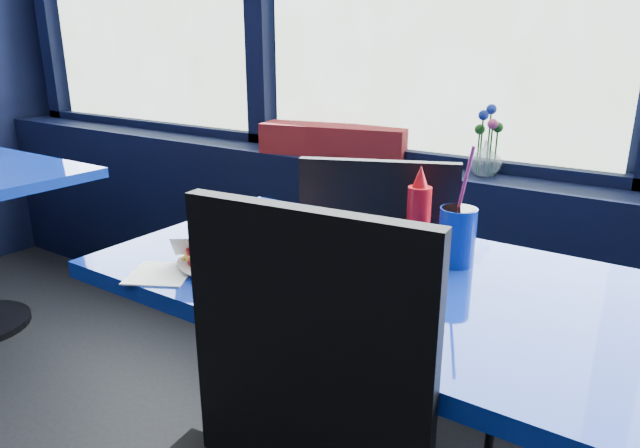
{
  "coord_description": "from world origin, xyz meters",
  "views": [
    {
      "loc": [
        0.89,
        0.95,
        1.25
      ],
      "look_at": [
        0.19,
        1.98,
        0.84
      ],
      "focal_mm": 32.0,
      "sensor_mm": 36.0,
      "label": 1
    }
  ],
  "objects_px": {
    "flower_vase": "(486,154)",
    "food_basket": "(234,255)",
    "chair_near_back": "(408,296)",
    "soda_cup": "(457,235)",
    "near_table": "(362,340)",
    "planter_box": "(333,140)",
    "ketchup_bottle": "(419,214)"
  },
  "relations": [
    {
      "from": "planter_box",
      "to": "flower_vase",
      "type": "height_order",
      "value": "flower_vase"
    },
    {
      "from": "near_table",
      "to": "soda_cup",
      "type": "xyz_separation_m",
      "value": [
        0.16,
        0.15,
        0.25
      ]
    },
    {
      "from": "food_basket",
      "to": "ketchup_bottle",
      "type": "xyz_separation_m",
      "value": [
        0.3,
        0.33,
        0.06
      ]
    },
    {
      "from": "near_table",
      "to": "soda_cup",
      "type": "distance_m",
      "value": 0.33
    },
    {
      "from": "near_table",
      "to": "soda_cup",
      "type": "relative_size",
      "value": 4.21
    },
    {
      "from": "soda_cup",
      "to": "near_table",
      "type": "bearing_deg",
      "value": -137.41
    },
    {
      "from": "chair_near_back",
      "to": "soda_cup",
      "type": "bearing_deg",
      "value": 114.53
    },
    {
      "from": "near_table",
      "to": "planter_box",
      "type": "xyz_separation_m",
      "value": [
        -0.65,
        0.87,
        0.29
      ]
    },
    {
      "from": "ketchup_bottle",
      "to": "chair_near_back",
      "type": "bearing_deg",
      "value": 119.19
    },
    {
      "from": "chair_near_back",
      "to": "ketchup_bottle",
      "type": "bearing_deg",
      "value": 96.09
    },
    {
      "from": "planter_box",
      "to": "ketchup_bottle",
      "type": "height_order",
      "value": "ketchup_bottle"
    },
    {
      "from": "chair_near_back",
      "to": "flower_vase",
      "type": "distance_m",
      "value": 0.63
    },
    {
      "from": "near_table",
      "to": "planter_box",
      "type": "height_order",
      "value": "planter_box"
    },
    {
      "from": "flower_vase",
      "to": "soda_cup",
      "type": "distance_m",
      "value": 0.74
    },
    {
      "from": "chair_near_back",
      "to": "soda_cup",
      "type": "xyz_separation_m",
      "value": [
        0.19,
        -0.18,
        0.27
      ]
    },
    {
      "from": "chair_near_back",
      "to": "food_basket",
      "type": "relative_size",
      "value": 3.29
    },
    {
      "from": "flower_vase",
      "to": "food_basket",
      "type": "bearing_deg",
      "value": -102.65
    },
    {
      "from": "flower_vase",
      "to": "soda_cup",
      "type": "xyz_separation_m",
      "value": [
        0.18,
        -0.72,
        -0.05
      ]
    },
    {
      "from": "food_basket",
      "to": "soda_cup",
      "type": "xyz_separation_m",
      "value": [
        0.41,
        0.31,
        0.04
      ]
    },
    {
      "from": "soda_cup",
      "to": "food_basket",
      "type": "bearing_deg",
      "value": -143.16
    },
    {
      "from": "flower_vase",
      "to": "food_basket",
      "type": "relative_size",
      "value": 0.83
    },
    {
      "from": "chair_near_back",
      "to": "planter_box",
      "type": "relative_size",
      "value": 1.6
    },
    {
      "from": "chair_near_back",
      "to": "flower_vase",
      "type": "relative_size",
      "value": 3.97
    },
    {
      "from": "near_table",
      "to": "chair_near_back",
      "type": "xyz_separation_m",
      "value": [
        -0.03,
        0.32,
        -0.02
      ]
    },
    {
      "from": "planter_box",
      "to": "flower_vase",
      "type": "relative_size",
      "value": 2.49
    },
    {
      "from": "ketchup_bottle",
      "to": "near_table",
      "type": "bearing_deg",
      "value": -106.78
    },
    {
      "from": "chair_near_back",
      "to": "planter_box",
      "type": "height_order",
      "value": "chair_near_back"
    },
    {
      "from": "chair_near_back",
      "to": "ketchup_bottle",
      "type": "height_order",
      "value": "ketchup_bottle"
    },
    {
      "from": "chair_near_back",
      "to": "planter_box",
      "type": "bearing_deg",
      "value": -65.05
    },
    {
      "from": "food_basket",
      "to": "near_table",
      "type": "bearing_deg",
      "value": 14.54
    },
    {
      "from": "flower_vase",
      "to": "near_table",
      "type": "bearing_deg",
      "value": -88.71
    },
    {
      "from": "chair_near_back",
      "to": "flower_vase",
      "type": "xyz_separation_m",
      "value": [
        0.01,
        0.54,
        0.32
      ]
    }
  ]
}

